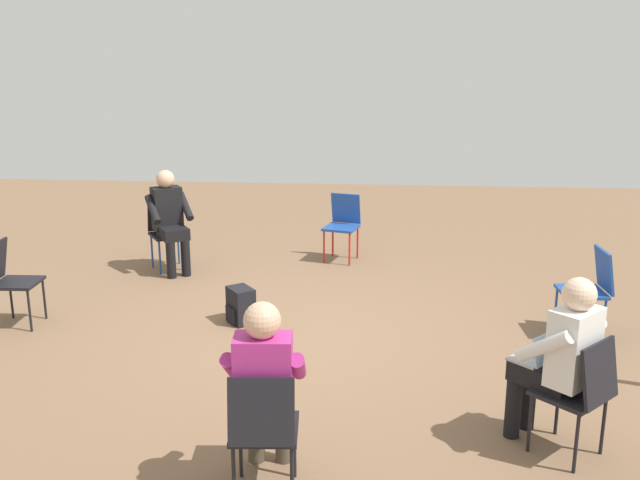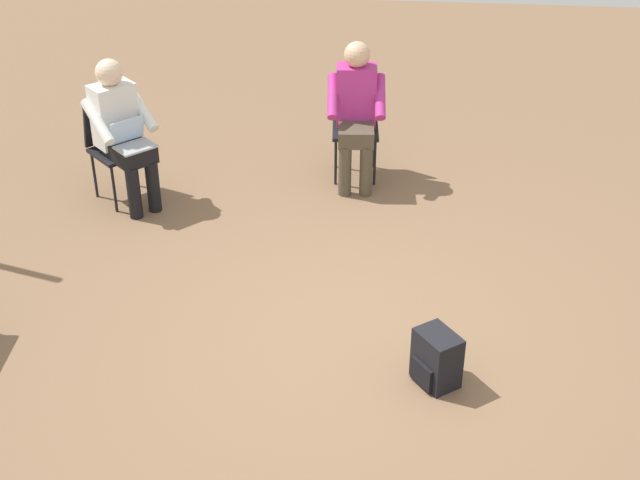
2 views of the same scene
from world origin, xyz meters
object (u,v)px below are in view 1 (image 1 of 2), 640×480
object	(u,v)px
chair_north	(263,426)
person_in_magenta	(265,383)
chair_south	(343,222)
chair_southeast	(166,229)
person_with_laptop	(560,353)
chair_west	(590,286)
chair_northwest	(581,389)
chair_east	(10,277)
person_in_black	(170,216)
backpack_near_laptop_user	(241,307)

from	to	relation	value
chair_north	person_in_magenta	size ratio (longest dim) A/B	0.69
chair_south	chair_north	xyz separation A→B (m)	(0.19, 5.15, 0.00)
person_in_magenta	chair_southeast	bearing A→B (deg)	109.21
chair_south	person_in_magenta	bearing A→B (deg)	102.93
person_with_laptop	chair_north	bearing A→B (deg)	156.50
chair_south	chair_north	size ratio (longest dim) A/B	1.00
chair_west	chair_north	size ratio (longest dim) A/B	1.00
chair_southeast	person_in_magenta	xyz separation A→B (m)	(-1.94, 4.44, 0.20)
chair_northwest	chair_north	bearing A→B (deg)	152.20
chair_east	person_with_laptop	distance (m)	5.13
chair_southeast	person_in_magenta	world-z (taller)	person_in_magenta
chair_west	chair_northwest	world-z (taller)	same
chair_east	person_in_black	bearing A→B (deg)	148.06
backpack_near_laptop_user	chair_north	bearing A→B (deg)	103.67
chair_northwest	chair_south	bearing A→B (deg)	65.94
chair_southeast	chair_north	world-z (taller)	same
backpack_near_laptop_user	chair_south	bearing A→B (deg)	-111.11
person_in_magenta	backpack_near_laptop_user	world-z (taller)	person_in_magenta
chair_southeast	person_with_laptop	world-z (taller)	person_with_laptop
chair_south	chair_northwest	world-z (taller)	same
chair_east	chair_north	bearing A→B (deg)	45.87
person_with_laptop	person_in_magenta	xyz separation A→B (m)	(1.87, 0.59, 0.00)
chair_northwest	chair_west	bearing A→B (deg)	27.57
person_with_laptop	backpack_near_laptop_user	world-z (taller)	person_with_laptop
person_with_laptop	person_in_magenta	bearing A→B (deg)	151.86
chair_west	backpack_near_laptop_user	distance (m)	3.35
chair_east	person_in_magenta	xyz separation A→B (m)	(-2.90, 2.44, 0.20)
chair_west	backpack_near_laptop_user	bearing A→B (deg)	85.09
chair_south	chair_west	distance (m)	3.39
chair_southeast	chair_north	distance (m)	5.00
chair_northwest	chair_east	bearing A→B (deg)	112.49
chair_east	person_with_laptop	xyz separation A→B (m)	(-4.78, 1.85, 0.20)
chair_east	chair_south	bearing A→B (deg)	126.97
chair_east	chair_northwest	bearing A→B (deg)	65.76
chair_north	chair_northwest	xyz separation A→B (m)	(-1.98, -0.64, 0.00)
person_in_black	chair_southeast	bearing A→B (deg)	-90.00
chair_west	chair_southeast	world-z (taller)	same
chair_west	chair_southeast	xyz separation A→B (m)	(4.59, -1.80, 0.00)
person_with_laptop	chair_south	bearing A→B (deg)	65.10
chair_east	chair_northwest	world-z (taller)	same
chair_west	person_in_black	world-z (taller)	person_in_black
chair_east	person_in_black	size ratio (longest dim) A/B	0.69
chair_southeast	person_with_laptop	size ratio (longest dim) A/B	0.69
chair_east	chair_west	size ratio (longest dim) A/B	1.00
chair_east	chair_west	world-z (taller)	same
chair_northwest	person_with_laptop	world-z (taller)	person_with_laptop
chair_northwest	person_in_magenta	bearing A→B (deg)	147.67
chair_south	chair_southeast	distance (m)	2.22
person_in_magenta	chair_northwest	bearing A→B (deg)	8.89
chair_north	backpack_near_laptop_user	size ratio (longest dim) A/B	2.36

